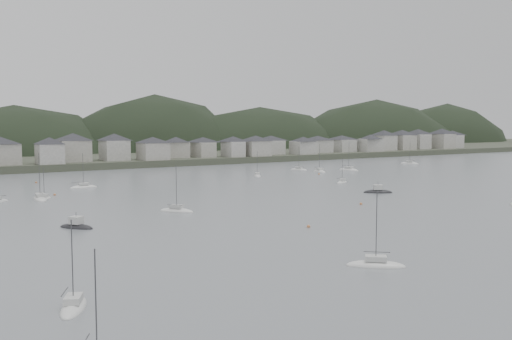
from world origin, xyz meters
TOP-DOWN VIEW (x-y plane):
  - ground at (0.00, 0.00)m, footprint 900.00×900.00m
  - far_shore_land at (0.00, 295.00)m, footprint 900.00×250.00m
  - forested_ridge at (4.83, 269.40)m, footprint 851.55×103.94m
  - waterfront_town at (50.59, 183.34)m, footprint 451.48×28.46m
  - sailboat_lead at (-40.94, 108.72)m, footprint 8.45×3.02m
  - moored_fleet at (4.67, 55.65)m, footprint 237.30×178.08m
  - motor_launch_near at (26.08, 51.55)m, footprint 8.32×7.13m
  - motor_launch_far at (-60.87, 42.63)m, footprint 6.42×7.43m
  - mooring_buoys at (-26.59, 69.85)m, footprint 136.36×112.41m

SIDE VIEW (x-z plane):
  - forested_ridge at x=4.83m, z-range -62.57..40.00m
  - ground at x=0.00m, z-range 0.00..0.00m
  - mooring_buoys at x=-26.59m, z-range -0.20..0.50m
  - sailboat_lead at x=-40.94m, z-range -5.54..5.89m
  - moored_fleet at x=4.67m, z-range -6.39..6.75m
  - motor_launch_near at x=26.08m, z-range -1.68..2.26m
  - motor_launch_far at x=-60.87m, z-range -1.58..2.17m
  - far_shore_land at x=0.00m, z-range 0.00..3.00m
  - waterfront_town at x=50.59m, z-range 2.20..15.12m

